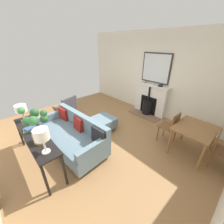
# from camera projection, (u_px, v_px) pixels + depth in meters

# --- Properties ---
(ground_plane) EXTENTS (4.94, 5.98, 0.01)m
(ground_plane) POSITION_uv_depth(u_px,v_px,m) (98.00, 135.00, 4.07)
(ground_plane) COLOR olive
(wall_left) EXTENTS (0.12, 5.98, 2.81)m
(wall_left) POSITION_uv_depth(u_px,v_px,m) (151.00, 74.00, 4.92)
(wall_left) COLOR silver
(wall_left) RESTS_ON ground
(fireplace) EXTENTS (0.63, 1.30, 1.11)m
(fireplace) POSITION_uv_depth(u_px,v_px,m) (150.00, 101.00, 5.07)
(fireplace) COLOR brown
(fireplace) RESTS_ON ground
(mirror_over_mantel) EXTENTS (0.04, 1.04, 0.96)m
(mirror_over_mantel) POSITION_uv_depth(u_px,v_px,m) (156.00, 68.00, 4.62)
(mirror_over_mantel) COLOR #2D2823
(mantel_bowl_near) EXTENTS (0.13, 0.13, 0.06)m
(mantel_bowl_near) POSITION_uv_depth(u_px,v_px,m) (145.00, 82.00, 5.01)
(mantel_bowl_near) COLOR #9E9384
(mantel_bowl_near) RESTS_ON fireplace
(mantel_bowl_far) EXTENTS (0.15, 0.15, 0.05)m
(mantel_bowl_far) POSITION_uv_depth(u_px,v_px,m) (161.00, 86.00, 4.59)
(mantel_bowl_far) COLOR black
(mantel_bowl_far) RESTS_ON fireplace
(sofa) EXTENTS (1.01, 2.07, 0.81)m
(sofa) POSITION_uv_depth(u_px,v_px,m) (72.00, 135.00, 3.48)
(sofa) COLOR #B2B2B7
(sofa) RESTS_ON ground
(ottoman) EXTENTS (0.67, 0.66, 0.39)m
(ottoman) POSITION_uv_depth(u_px,v_px,m) (103.00, 123.00, 4.21)
(ottoman) COLOR #B2B2B7
(ottoman) RESTS_ON ground
(armchair_accent) EXTENTS (0.80, 0.73, 0.78)m
(armchair_accent) POSITION_uv_depth(u_px,v_px,m) (67.00, 106.00, 4.85)
(armchair_accent) COLOR brown
(armchair_accent) RESTS_ON ground
(console_table) EXTENTS (0.39, 1.88, 0.77)m
(console_table) POSITION_uv_depth(u_px,v_px,m) (35.00, 137.00, 2.84)
(console_table) COLOR black
(console_table) RESTS_ON ground
(table_lamp_near_end) EXTENTS (0.25, 0.25, 0.41)m
(table_lamp_near_end) POSITION_uv_depth(u_px,v_px,m) (21.00, 109.00, 3.13)
(table_lamp_near_end) COLOR beige
(table_lamp_near_end) RESTS_ON console_table
(table_lamp_far_end) EXTENTS (0.24, 0.24, 0.46)m
(table_lamp_far_end) POSITION_uv_depth(u_px,v_px,m) (42.00, 135.00, 2.18)
(table_lamp_far_end) COLOR white
(table_lamp_far_end) RESTS_ON console_table
(potted_plant) EXTENTS (0.41, 0.51, 0.68)m
(potted_plant) POSITION_uv_depth(u_px,v_px,m) (36.00, 125.00, 2.43)
(potted_plant) COLOR #99704C
(potted_plant) RESTS_ON console_table
(book_stack) EXTENTS (0.31, 0.25, 0.08)m
(book_stack) POSITION_uv_depth(u_px,v_px,m) (31.00, 129.00, 2.90)
(book_stack) COLOR #4C7056
(book_stack) RESTS_ON console_table
(dining_table) EXTENTS (0.90, 0.78, 0.73)m
(dining_table) POSITION_uv_depth(u_px,v_px,m) (194.00, 131.00, 3.13)
(dining_table) COLOR olive
(dining_table) RESTS_ON ground
(dining_chair_near_fireplace) EXTENTS (0.41, 0.41, 0.88)m
(dining_chair_near_fireplace) POSITION_uv_depth(u_px,v_px,m) (171.00, 126.00, 3.52)
(dining_chair_near_fireplace) COLOR brown
(dining_chair_near_fireplace) RESTS_ON ground
(dining_chair_by_back_wall) EXTENTS (0.43, 0.43, 0.84)m
(dining_chair_by_back_wall) POSITION_uv_depth(u_px,v_px,m) (220.00, 148.00, 2.84)
(dining_chair_by_back_wall) COLOR brown
(dining_chair_by_back_wall) RESTS_ON ground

